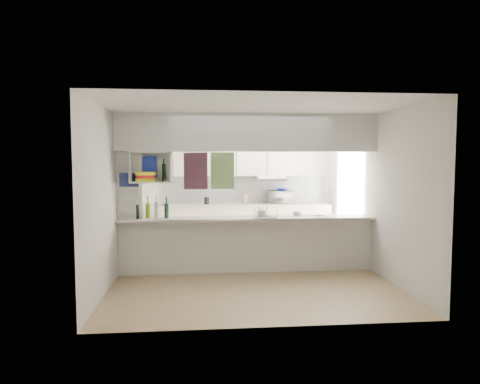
{
  "coord_description": "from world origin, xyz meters",
  "views": [
    {
      "loc": [
        -0.77,
        -6.99,
        1.86
      ],
      "look_at": [
        -0.07,
        0.5,
        1.3
      ],
      "focal_mm": 32.0,
      "sensor_mm": 36.0,
      "label": 1
    }
  ],
  "objects": [
    {
      "name": "ceiling",
      "position": [
        0.0,
        0.0,
        2.6
      ],
      "size": [
        4.8,
        4.8,
        0.0
      ],
      "primitive_type": "plane",
      "color": "white",
      "rests_on": "wall_back"
    },
    {
      "name": "kitchen_run",
      "position": [
        0.16,
        2.14,
        0.83
      ],
      "size": [
        3.6,
        0.63,
        2.24
      ],
      "color": "beige",
      "rests_on": "floor"
    },
    {
      "name": "wall_back",
      "position": [
        0.0,
        2.4,
        1.3
      ],
      "size": [
        4.2,
        0.0,
        4.2
      ],
      "primitive_type": "plane",
      "rotation": [
        1.57,
        0.0,
        0.0
      ],
      "color": "silver",
      "rests_on": "floor"
    },
    {
      "name": "wine_bottles",
      "position": [
        -1.55,
        -0.02,
        1.05
      ],
      "size": [
        0.53,
        0.16,
        0.38
      ],
      "color": "black",
      "rests_on": "breakfast_bar"
    },
    {
      "name": "servery_partition",
      "position": [
        -0.17,
        0.0,
        1.66
      ],
      "size": [
        4.2,
        0.5,
        2.6
      ],
      "color": "silver",
      "rests_on": "floor"
    },
    {
      "name": "bowl",
      "position": [
        0.99,
        2.17,
        1.23
      ],
      "size": [
        0.23,
        0.23,
        0.06
      ],
      "primitive_type": "imported",
      "color": "navy",
      "rests_on": "microwave"
    },
    {
      "name": "microwave",
      "position": [
        0.98,
        2.14,
        1.06
      ],
      "size": [
        0.59,
        0.49,
        0.28
      ],
      "primitive_type": "imported",
      "rotation": [
        0.0,
        0.0,
        3.47
      ],
      "color": "white",
      "rests_on": "bench_top"
    },
    {
      "name": "floor",
      "position": [
        0.0,
        0.0,
        0.0
      ],
      "size": [
        4.8,
        4.8,
        0.0
      ],
      "primitive_type": "plane",
      "color": "#9C805A",
      "rests_on": "ground"
    },
    {
      "name": "cup",
      "position": [
        0.22,
        -0.07,
        0.98
      ],
      "size": [
        0.15,
        0.15,
        0.1
      ],
      "primitive_type": "imported",
      "rotation": [
        0.0,
        0.0,
        -0.2
      ],
      "color": "white",
      "rests_on": "dish_rack"
    },
    {
      "name": "utensil_jar",
      "position": [
        -0.64,
        2.15,
        1.0
      ],
      "size": [
        0.11,
        0.11,
        0.15
      ],
      "primitive_type": "cylinder",
      "color": "black",
      "rests_on": "bench_top"
    },
    {
      "name": "wall_left",
      "position": [
        -2.1,
        0.0,
        1.3
      ],
      "size": [
        0.0,
        4.8,
        4.8
      ],
      "primitive_type": "plane",
      "rotation": [
        1.57,
        0.0,
        1.57
      ],
      "color": "silver",
      "rests_on": "floor"
    },
    {
      "name": "cubby_shelf",
      "position": [
        -1.57,
        -0.06,
        1.71
      ],
      "size": [
        0.65,
        0.35,
        0.5
      ],
      "color": "white",
      "rests_on": "bulkhead"
    },
    {
      "name": "knife_block",
      "position": [
        0.2,
        2.18,
        1.02
      ],
      "size": [
        0.11,
        0.09,
        0.19
      ],
      "primitive_type": "cube",
      "rotation": [
        0.0,
        0.0,
        0.18
      ],
      "color": "brown",
      "rests_on": "bench_top"
    },
    {
      "name": "plastic_tubs",
      "position": [
        0.88,
        0.09,
        0.95
      ],
      "size": [
        0.49,
        0.18,
        0.07
      ],
      "color": "silver",
      "rests_on": "breakfast_bar"
    },
    {
      "name": "dish_rack",
      "position": [
        0.3,
        -0.04,
        1.0
      ],
      "size": [
        0.44,
        0.36,
        0.21
      ],
      "rotation": [
        0.0,
        0.0,
        -0.17
      ],
      "color": "silver",
      "rests_on": "breakfast_bar"
    },
    {
      "name": "wall_right",
      "position": [
        2.1,
        0.0,
        1.3
      ],
      "size": [
        0.0,
        4.8,
        4.8
      ],
      "primitive_type": "plane",
      "rotation": [
        1.57,
        0.0,
        -1.57
      ],
      "color": "silver",
      "rests_on": "floor"
    }
  ]
}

